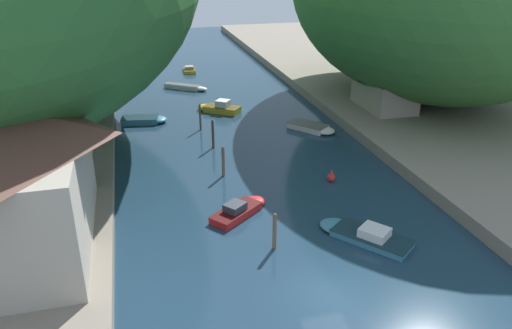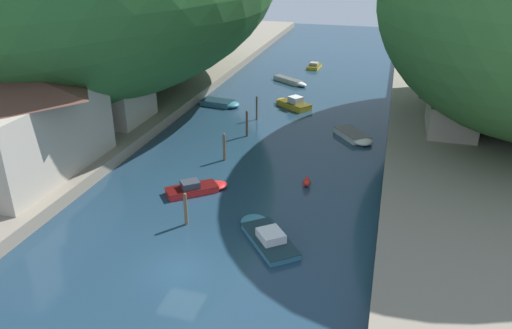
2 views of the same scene
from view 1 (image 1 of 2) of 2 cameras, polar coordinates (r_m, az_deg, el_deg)
The scene contains 17 objects.
water_surface at distance 53.60m, azimuth -3.76°, elevation 5.10°, with size 130.00×130.00×0.00m, color #1E384C.
right_bank at distance 61.35m, azimuth 17.23°, elevation 7.01°, with size 22.00×120.00×1.03m.
boathouse_shed at distance 43.48m, azimuth -22.12°, elevation 3.73°, with size 5.81×7.11×4.86m.
right_bank_cottage at distance 55.38m, azimuth 14.55°, elevation 8.67°, with size 4.76×7.84×4.56m.
boat_moored_right at distance 50.61m, azimuth 6.57°, elevation 4.19°, with size 4.54×5.09×0.60m.
boat_white_cruiser at distance 75.61m, azimuth -7.65°, elevation 10.73°, with size 1.91×4.31×0.88m.
boat_red_skiff at distance 65.71m, azimuth -7.86°, elevation 8.74°, with size 5.56×4.48×0.60m.
boat_cabin_cruiser at distance 32.78m, azimuth 12.19°, elevation -7.79°, with size 5.42×6.10×0.99m.
boat_yellow_tender at distance 56.31m, azimuth -4.35°, elevation 6.48°, with size 5.08×4.44×1.39m.
boat_mid_channel at distance 34.86m, azimuth -1.78°, elevation -5.11°, with size 4.83×4.33×1.03m.
boat_open_rowboat at distance 53.84m, azimuth -12.50°, elevation 5.01°, with size 4.91×2.69×0.64m.
mooring_post_nearest at distance 30.63m, azimuth 2.14°, elevation -7.59°, with size 0.25×0.25×2.45m.
mooring_post_middle at distance 40.07m, azimuth -3.76°, elevation 0.40°, with size 0.25×0.25×2.56m.
mooring_post_fourth at distance 45.77m, azimuth -4.94°, elevation 3.53°, with size 0.24×0.24×2.71m.
mooring_post_farthest at distance 50.50m, azimuth -6.40°, elevation 5.43°, with size 0.21×0.21×2.70m.
channel_buoy_near at distance 39.81m, azimuth 8.59°, elevation -1.41°, with size 0.66×0.66×0.99m.
person_on_quay at distance 41.66m, azimuth -18.69°, elevation 1.15°, with size 0.32×0.43×1.69m.
Camera 1 is at (-9.29, -19.90, 17.22)m, focal length 35.00 mm.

